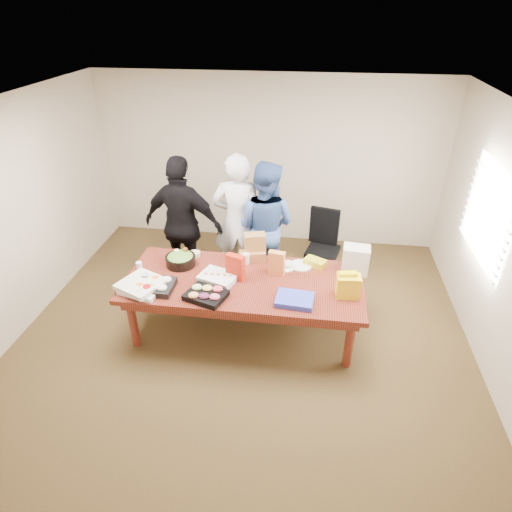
# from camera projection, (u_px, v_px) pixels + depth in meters

# --- Properties ---
(floor) EXTENTS (5.50, 5.00, 0.02)m
(floor) POSITION_uv_depth(u_px,v_px,m) (245.00, 330.00, 5.42)
(floor) COLOR #47301E
(floor) RESTS_ON ground
(ceiling) EXTENTS (5.50, 5.00, 0.02)m
(ceiling) POSITION_uv_depth(u_px,v_px,m) (241.00, 108.00, 4.01)
(ceiling) COLOR white
(ceiling) RESTS_ON wall_back
(wall_back) EXTENTS (5.50, 0.04, 2.70)m
(wall_back) POSITION_uv_depth(u_px,v_px,m) (268.00, 162.00, 6.83)
(wall_back) COLOR beige
(wall_back) RESTS_ON floor
(wall_front) EXTENTS (5.50, 0.04, 2.70)m
(wall_front) POSITION_uv_depth(u_px,v_px,m) (176.00, 429.00, 2.60)
(wall_front) COLOR beige
(wall_front) RESTS_ON floor
(wall_left) EXTENTS (0.04, 5.00, 2.70)m
(wall_left) POSITION_uv_depth(u_px,v_px,m) (14.00, 220.00, 5.04)
(wall_left) COLOR beige
(wall_left) RESTS_ON floor
(wall_right) EXTENTS (0.04, 5.00, 2.70)m
(wall_right) POSITION_uv_depth(u_px,v_px,m) (506.00, 253.00, 4.39)
(wall_right) COLOR beige
(wall_right) RESTS_ON floor
(window_panel) EXTENTS (0.03, 1.40, 1.10)m
(window_panel) POSITION_uv_depth(u_px,v_px,m) (488.00, 215.00, 4.83)
(window_panel) COLOR white
(window_panel) RESTS_ON wall_right
(window_blinds) EXTENTS (0.04, 1.36, 1.00)m
(window_blinds) POSITION_uv_depth(u_px,v_px,m) (484.00, 214.00, 4.83)
(window_blinds) COLOR beige
(window_blinds) RESTS_ON wall_right
(conference_table) EXTENTS (2.80, 1.20, 0.75)m
(conference_table) POSITION_uv_depth(u_px,v_px,m) (244.00, 306.00, 5.22)
(conference_table) COLOR #4C1C0F
(conference_table) RESTS_ON floor
(office_chair) EXTENTS (0.62, 0.62, 1.01)m
(office_chair) POSITION_uv_depth(u_px,v_px,m) (323.00, 249.00, 6.14)
(office_chair) COLOR black
(office_chair) RESTS_ON floor
(person_center) EXTENTS (0.73, 0.51, 1.93)m
(person_center) POSITION_uv_depth(u_px,v_px,m) (238.00, 222.00, 5.86)
(person_center) COLOR silver
(person_center) RESTS_ON floor
(person_right) EXTENTS (1.04, 0.90, 1.83)m
(person_right) POSITION_uv_depth(u_px,v_px,m) (264.00, 226.00, 5.86)
(person_right) COLOR #385997
(person_right) RESTS_ON floor
(person_left) EXTENTS (1.19, 0.66, 1.92)m
(person_left) POSITION_uv_depth(u_px,v_px,m) (183.00, 225.00, 5.79)
(person_left) COLOR black
(person_left) RESTS_ON floor
(veggie_tray) EXTENTS (0.46, 0.36, 0.07)m
(veggie_tray) POSITION_uv_depth(u_px,v_px,m) (154.00, 286.00, 4.86)
(veggie_tray) COLOR black
(veggie_tray) RESTS_ON conference_table
(fruit_tray) EXTENTS (0.51, 0.45, 0.06)m
(fruit_tray) POSITION_uv_depth(u_px,v_px,m) (206.00, 295.00, 4.72)
(fruit_tray) COLOR black
(fruit_tray) RESTS_ON conference_table
(sheet_cake) EXTENTS (0.49, 0.43, 0.07)m
(sheet_cake) POSITION_uv_depth(u_px,v_px,m) (218.00, 278.00, 5.01)
(sheet_cake) COLOR white
(sheet_cake) RESTS_ON conference_table
(salad_bowl) EXTENTS (0.44, 0.44, 0.12)m
(salad_bowl) POSITION_uv_depth(u_px,v_px,m) (181.00, 260.00, 5.29)
(salad_bowl) COLOR black
(salad_bowl) RESTS_ON conference_table
(chip_bag_blue) EXTENTS (0.43, 0.34, 0.06)m
(chip_bag_blue) POSITION_uv_depth(u_px,v_px,m) (295.00, 300.00, 4.65)
(chip_bag_blue) COLOR #3440C3
(chip_bag_blue) RESTS_ON conference_table
(chip_bag_red) EXTENTS (0.23, 0.16, 0.32)m
(chip_bag_red) POSITION_uv_depth(u_px,v_px,m) (235.00, 267.00, 4.98)
(chip_bag_red) COLOR #AC200E
(chip_bag_red) RESTS_ON conference_table
(chip_bag_yellow) EXTENTS (0.21, 0.11, 0.30)m
(chip_bag_yellow) POSITION_uv_depth(u_px,v_px,m) (347.00, 284.00, 4.71)
(chip_bag_yellow) COLOR #FFEE00
(chip_bag_yellow) RESTS_ON conference_table
(chip_bag_orange) EXTENTS (0.21, 0.12, 0.30)m
(chip_bag_orange) POSITION_uv_depth(u_px,v_px,m) (277.00, 263.00, 5.07)
(chip_bag_orange) COLOR orange
(chip_bag_orange) RESTS_ON conference_table
(mayo_jar) EXTENTS (0.11, 0.11, 0.14)m
(mayo_jar) POSITION_uv_depth(u_px,v_px,m) (246.00, 259.00, 5.31)
(mayo_jar) COLOR silver
(mayo_jar) RESTS_ON conference_table
(mustard_bottle) EXTENTS (0.07, 0.07, 0.17)m
(mustard_bottle) POSITION_uv_depth(u_px,v_px,m) (251.00, 254.00, 5.39)
(mustard_bottle) COLOR yellow
(mustard_bottle) RESTS_ON conference_table
(dressing_bottle) EXTENTS (0.06, 0.06, 0.18)m
(dressing_bottle) POSITION_uv_depth(u_px,v_px,m) (186.00, 255.00, 5.34)
(dressing_bottle) COLOR brown
(dressing_bottle) RESTS_ON conference_table
(ranch_bottle) EXTENTS (0.07, 0.07, 0.18)m
(ranch_bottle) POSITION_uv_depth(u_px,v_px,m) (177.00, 256.00, 5.32)
(ranch_bottle) COLOR #F8FAC1
(ranch_bottle) RESTS_ON conference_table
(banana_bunch) EXTENTS (0.30, 0.25, 0.09)m
(banana_bunch) POSITION_uv_depth(u_px,v_px,m) (315.00, 262.00, 5.28)
(banana_bunch) COLOR gold
(banana_bunch) RESTS_ON conference_table
(bread_loaf) EXTENTS (0.35, 0.21, 0.13)m
(bread_loaf) POSITION_uv_depth(u_px,v_px,m) (252.00, 256.00, 5.37)
(bread_loaf) COLOR #A16337
(bread_loaf) RESTS_ON conference_table
(kraft_bag) EXTENTS (0.29, 0.22, 0.34)m
(kraft_bag) POSITION_uv_depth(u_px,v_px,m) (255.00, 246.00, 5.37)
(kraft_bag) COLOR olive
(kraft_bag) RESTS_ON conference_table
(red_cup) EXTENTS (0.09, 0.09, 0.11)m
(red_cup) POSITION_uv_depth(u_px,v_px,m) (147.00, 290.00, 4.76)
(red_cup) COLOR #A60908
(red_cup) RESTS_ON conference_table
(clear_cup_a) EXTENTS (0.09, 0.09, 0.12)m
(clear_cup_a) POSITION_uv_depth(u_px,v_px,m) (146.00, 278.00, 4.95)
(clear_cup_a) COLOR silver
(clear_cup_a) RESTS_ON conference_table
(clear_cup_b) EXTENTS (0.08, 0.08, 0.10)m
(clear_cup_b) POSITION_uv_depth(u_px,v_px,m) (139.00, 266.00, 5.20)
(clear_cup_b) COLOR white
(clear_cup_b) RESTS_ON conference_table
(pizza_box_lower) EXTENTS (0.53, 0.53, 0.05)m
(pizza_box_lower) POSITION_uv_depth(u_px,v_px,m) (145.00, 287.00, 4.87)
(pizza_box_lower) COLOR white
(pizza_box_lower) RESTS_ON conference_table
(pizza_box_upper) EXTENTS (0.59, 0.59, 0.05)m
(pizza_box_upper) POSITION_uv_depth(u_px,v_px,m) (141.00, 284.00, 4.83)
(pizza_box_upper) COLOR silver
(pizza_box_upper) RESTS_ON pizza_box_lower
(plate_a) EXTENTS (0.35, 0.35, 0.02)m
(plate_a) POSITION_uv_depth(u_px,v_px,m) (301.00, 265.00, 5.29)
(plate_a) COLOR white
(plate_a) RESTS_ON conference_table
(plate_b) EXTENTS (0.24, 0.24, 0.01)m
(plate_b) POSITION_uv_depth(u_px,v_px,m) (285.00, 267.00, 5.25)
(plate_b) COLOR white
(plate_b) RESTS_ON conference_table
(dip_bowl_a) EXTENTS (0.16, 0.16, 0.06)m
(dip_bowl_a) POSITION_uv_depth(u_px,v_px,m) (288.00, 265.00, 5.26)
(dip_bowl_a) COLOR silver
(dip_bowl_a) RESTS_ON conference_table
(dip_bowl_b) EXTENTS (0.15, 0.15, 0.06)m
(dip_bowl_b) POSITION_uv_depth(u_px,v_px,m) (195.00, 254.00, 5.49)
(dip_bowl_b) COLOR beige
(dip_bowl_b) RESTS_ON conference_table
(grocery_bag_white) EXTENTS (0.33, 0.25, 0.34)m
(grocery_bag_white) POSITION_uv_depth(u_px,v_px,m) (356.00, 259.00, 5.11)
(grocery_bag_white) COLOR silver
(grocery_bag_white) RESTS_ON conference_table
(grocery_bag_yellow) EXTENTS (0.27, 0.20, 0.26)m
(grocery_bag_yellow) POSITION_uv_depth(u_px,v_px,m) (348.00, 286.00, 4.70)
(grocery_bag_yellow) COLOR yellow
(grocery_bag_yellow) RESTS_ON conference_table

